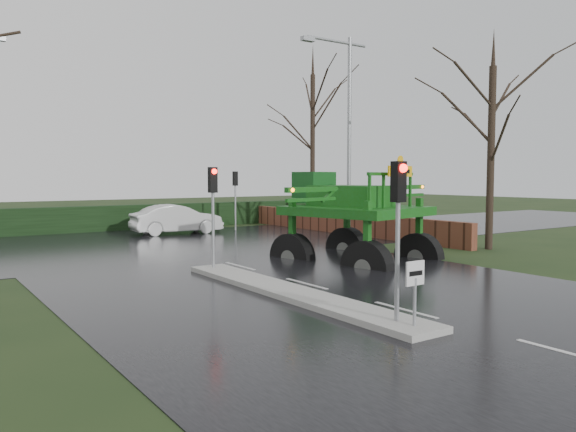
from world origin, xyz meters
TOP-DOWN VIEW (x-y plane):
  - ground at (0.00, 0.00)m, footprint 140.00×140.00m
  - road_main at (0.00, 10.00)m, footprint 14.00×80.00m
  - road_cross at (0.00, 16.00)m, footprint 80.00×12.00m
  - median_island at (-1.30, 3.00)m, footprint 1.20×10.00m
  - hedge_row at (0.00, 24.00)m, footprint 44.00×0.90m
  - brick_wall at (10.50, 16.00)m, footprint 0.40×20.00m
  - keep_left_sign at (-1.30, -1.50)m, footprint 0.50×0.07m
  - traffic_signal_near at (-1.30, -1.01)m, footprint 0.26×0.33m
  - traffic_signal_mid at (-1.30, 7.49)m, footprint 0.26×0.33m
  - traffic_signal_far at (6.50, 20.01)m, footprint 0.26×0.33m
  - street_light_right at (8.19, 12.00)m, footprint 3.85×0.30m
  - tree_right_near at (11.50, 6.00)m, footprint 5.60×5.60m
  - tree_right_far at (13.00, 21.00)m, footprint 7.00×7.00m
  - crop_sprayer at (3.45, 5.39)m, footprint 8.71×6.29m
  - white_sedan at (2.72, 19.93)m, footprint 5.07×2.04m

SIDE VIEW (x-z plane):
  - ground at x=0.00m, z-range 0.00..0.00m
  - white_sedan at x=2.72m, z-range -0.82..0.82m
  - road_main at x=0.00m, z-range -0.01..0.01m
  - road_cross at x=0.00m, z-range 0.00..0.02m
  - median_island at x=-1.30m, z-range 0.01..0.17m
  - brick_wall at x=10.50m, z-range 0.00..1.20m
  - hedge_row at x=0.00m, z-range 0.00..1.50m
  - keep_left_sign at x=-1.30m, z-range 0.38..1.73m
  - crop_sprayer at x=3.45m, z-range -0.13..4.83m
  - traffic_signal_near at x=-1.30m, z-range 0.83..4.35m
  - traffic_signal_mid at x=-1.30m, z-range 0.83..4.35m
  - traffic_signal_far at x=6.50m, z-range 0.83..4.35m
  - tree_right_near at x=11.50m, z-range 0.38..10.02m
  - street_light_right at x=8.19m, z-range 0.99..10.99m
  - tree_right_far at x=13.00m, z-range 0.47..12.52m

